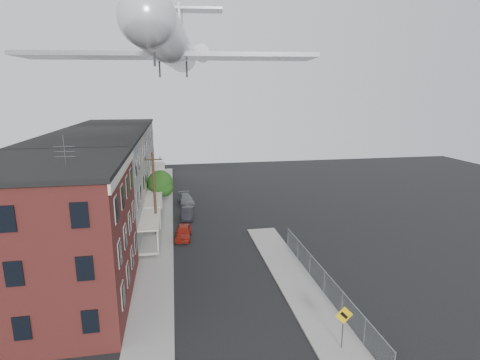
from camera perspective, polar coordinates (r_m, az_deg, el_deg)
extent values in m
plane|color=black|center=(23.92, 0.58, -24.39)|extent=(120.00, 120.00, 0.00)
cube|color=gray|center=(45.09, -12.13, -6.00)|extent=(3.00, 62.00, 0.12)
cube|color=gray|center=(30.00, 9.13, -16.00)|extent=(3.00, 26.00, 0.12)
cube|color=gray|center=(45.05, -10.28, -5.92)|extent=(0.15, 62.00, 0.14)
cube|color=gray|center=(29.59, 6.37, -16.33)|extent=(0.15, 26.00, 0.14)
cube|color=#351210|center=(28.64, -26.87, -7.88)|extent=(10.00, 12.00, 10.00)
cube|color=black|center=(27.37, -27.97, 2.28)|extent=(10.30, 12.30, 0.30)
cube|color=beige|center=(26.33, -17.30, 1.85)|extent=(0.16, 12.20, 0.60)
cylinder|color=#515156|center=(24.75, -25.17, 3.94)|extent=(0.04, 0.04, 2.00)
cube|color=slate|center=(37.39, -22.85, -2.79)|extent=(10.00, 7.00, 10.00)
cube|color=black|center=(36.42, -23.56, 5.03)|extent=(10.25, 7.00, 0.30)
cube|color=gray|center=(37.92, -13.42, -8.99)|extent=(1.80, 6.40, 0.25)
cube|color=beige|center=(37.17, -13.60, -5.84)|extent=(1.90, 6.50, 0.15)
cube|color=slate|center=(44.04, -20.93, -0.35)|extent=(10.00, 7.00, 10.00)
cube|color=black|center=(43.22, -21.49, 6.30)|extent=(10.25, 7.00, 0.30)
cube|color=gray|center=(44.49, -12.96, -5.64)|extent=(1.80, 6.40, 0.25)
cube|color=beige|center=(43.85, -13.10, -2.91)|extent=(1.90, 6.50, 0.15)
cube|color=slate|center=(50.78, -19.53, 1.44)|extent=(10.00, 7.00, 10.00)
cube|color=black|center=(50.07, -19.97, 7.23)|extent=(10.25, 7.00, 0.30)
cube|color=gray|center=(51.17, -12.62, -3.16)|extent=(1.80, 6.40, 0.25)
cube|color=beige|center=(50.62, -12.74, -0.77)|extent=(1.90, 6.50, 0.15)
cube|color=slate|center=(57.59, -18.45, 2.82)|extent=(10.00, 7.00, 10.00)
cube|color=black|center=(56.96, -18.82, 7.92)|extent=(10.25, 7.00, 0.30)
cube|color=gray|center=(57.93, -12.36, -1.26)|extent=(1.80, 6.40, 0.25)
cube|color=beige|center=(57.44, -12.46, 0.87)|extent=(1.90, 6.50, 0.15)
cube|color=slate|center=(64.43, -17.60, 3.90)|extent=(10.00, 7.00, 10.00)
cube|color=black|center=(63.87, -17.92, 8.46)|extent=(10.25, 7.00, 0.30)
cube|color=gray|center=(64.74, -12.15, 0.25)|extent=(1.80, 6.40, 0.25)
cube|color=beige|center=(64.30, -12.25, 2.16)|extent=(1.90, 6.50, 0.15)
cylinder|color=gray|center=(24.66, 18.47, -21.14)|extent=(0.06, 0.06, 1.90)
cylinder|color=gray|center=(26.89, 15.31, -17.82)|extent=(0.06, 0.06, 1.90)
cylinder|color=gray|center=(29.26, 12.73, -14.98)|extent=(0.06, 0.06, 1.90)
cylinder|color=gray|center=(31.73, 10.60, -12.56)|extent=(0.06, 0.06, 1.90)
cylinder|color=gray|center=(34.29, 8.82, -10.47)|extent=(0.06, 0.06, 1.90)
cylinder|color=gray|center=(36.92, 7.31, -8.68)|extent=(0.06, 0.06, 1.90)
cube|color=gray|center=(28.85, 12.82, -13.40)|extent=(0.04, 18.00, 0.04)
cube|color=gray|center=(29.26, 12.73, -14.98)|extent=(0.02, 18.00, 1.80)
cylinder|color=#515156|center=(23.90, 15.37, -21.12)|extent=(0.07, 0.07, 2.60)
cube|color=#E0AD0B|center=(23.35, 15.56, -19.23)|extent=(1.10, 0.03, 1.10)
cube|color=black|center=(23.34, 15.59, -19.26)|extent=(0.52, 0.02, 0.52)
cylinder|color=black|center=(38.06, -12.86, -2.60)|extent=(0.26, 0.26, 9.00)
cube|color=black|center=(37.24, -13.16, 3.05)|extent=(1.80, 0.12, 0.12)
cylinder|color=black|center=(37.26, -14.25, 3.30)|extent=(0.08, 0.08, 0.25)
cylinder|color=black|center=(37.18, -12.09, 3.39)|extent=(0.08, 0.08, 0.25)
cylinder|color=black|center=(48.56, -11.94, -3.20)|extent=(0.24, 0.24, 2.40)
sphere|color=#133D10|center=(47.96, -12.07, -0.45)|extent=(3.20, 3.20, 3.20)
sphere|color=#133D10|center=(47.78, -11.45, -1.16)|extent=(2.24, 2.24, 2.24)
imported|color=maroon|center=(39.19, -8.64, -7.86)|extent=(1.95, 4.02, 1.32)
imported|color=black|center=(45.11, -8.01, -5.06)|extent=(1.60, 3.90, 1.26)
imported|color=slate|center=(51.11, -8.25, -2.88)|extent=(2.27, 4.61, 1.29)
cylinder|color=silver|center=(39.36, -10.46, 19.51)|extent=(6.54, 27.59, 3.65)
sphere|color=silver|center=(25.94, -13.97, 22.86)|extent=(3.65, 3.65, 3.65)
cone|color=silver|center=(52.92, -8.79, 17.85)|extent=(3.99, 3.79, 3.65)
cube|color=#939399|center=(37.55, -10.67, 18.08)|extent=(27.71, 7.68, 0.40)
cylinder|color=#939399|center=(49.28, -12.52, 18.34)|extent=(2.30, 4.73, 1.82)
cylinder|color=#939399|center=(48.83, -5.81, 18.62)|extent=(2.30, 4.73, 1.82)
cube|color=silver|center=(52.73, -8.97, 21.36)|extent=(0.75, 4.34, 6.38)
cube|color=#939399|center=(54.36, -8.98, 24.27)|extent=(11.08, 4.10, 0.28)
cylinder|color=#515156|center=(27.90, -12.91, 17.93)|extent=(0.18, 0.18, 1.37)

